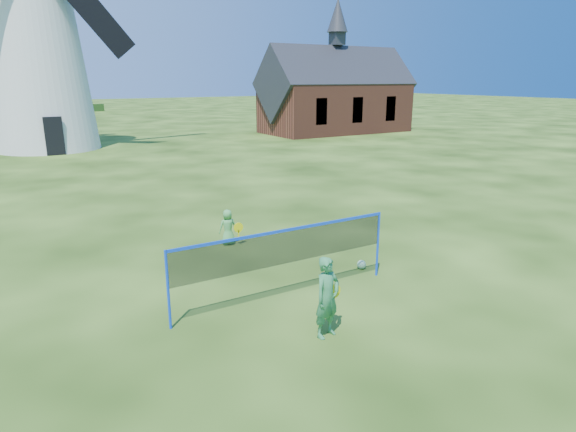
# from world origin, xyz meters

# --- Properties ---
(ground) EXTENTS (220.00, 220.00, 0.00)m
(ground) POSITION_xyz_m (0.00, 0.00, 0.00)
(ground) COLOR black
(ground) RESTS_ON ground
(windmill) EXTENTS (12.92, 6.27, 18.57)m
(windmill) POSITION_xyz_m (-2.04, 27.08, 6.60)
(windmill) COLOR white
(windmill) RESTS_ON ground
(chapel) EXTENTS (12.76, 6.19, 10.79)m
(chapel) POSITION_xyz_m (20.39, 26.17, 3.04)
(chapel) COLOR brown
(chapel) RESTS_ON ground
(badminton_net) EXTENTS (5.05, 0.05, 1.55)m
(badminton_net) POSITION_xyz_m (-0.43, -0.46, 1.14)
(badminton_net) COLOR blue
(badminton_net) RESTS_ON ground
(player_girl) EXTENTS (0.73, 0.47, 1.50)m
(player_girl) POSITION_xyz_m (-0.58, -2.16, 0.75)
(player_girl) COLOR #33814B
(player_girl) RESTS_ON ground
(player_boy) EXTENTS (0.62, 0.42, 1.00)m
(player_boy) POSITION_xyz_m (0.00, 3.43, 0.50)
(player_boy) COLOR #4FA352
(player_boy) RESTS_ON ground
(play_ball) EXTENTS (0.22, 0.22, 0.22)m
(play_ball) POSITION_xyz_m (2.03, 0.05, 0.11)
(play_ball) COLOR green
(play_ball) RESTS_ON ground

